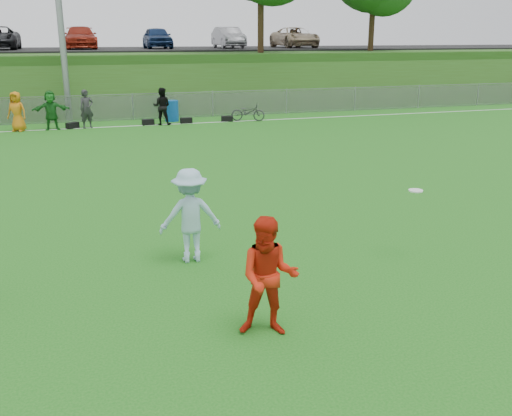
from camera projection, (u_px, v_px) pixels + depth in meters
name	position (u px, v px, depth m)	size (l,w,h in m)	color
ground	(251.00, 279.00, 9.75)	(120.00, 120.00, 0.00)	#175D13
sideline_far	(138.00, 126.00, 26.19)	(60.00, 0.10, 0.01)	white
fence	(133.00, 107.00, 27.83)	(58.00, 0.06, 1.30)	gray
berm	(115.00, 74.00, 37.62)	(120.00, 18.00, 3.00)	#294D15
parking_lot	(112.00, 49.00, 39.00)	(120.00, 12.00, 0.10)	black
car_row	(94.00, 38.00, 37.53)	(32.04, 5.18, 1.44)	white
spectator_row	(63.00, 110.00, 25.03)	(8.50, 0.87, 1.69)	#B3110C
gear_bags	(160.00, 122.00, 26.53)	(7.72, 0.55, 0.26)	black
player_red_center	(269.00, 277.00, 7.75)	(0.83, 0.64, 1.70)	red
player_blue	(190.00, 216.00, 10.33)	(1.12, 0.65, 1.74)	#99C4D5
frisbee	(416.00, 191.00, 10.39)	(0.26, 0.26, 0.02)	silver
recycling_bin	(172.00, 111.00, 27.45)	(0.66, 0.66, 0.99)	#0E4B9A
bicycle	(248.00, 112.00, 27.54)	(0.56, 1.62, 0.85)	#2A2A2C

